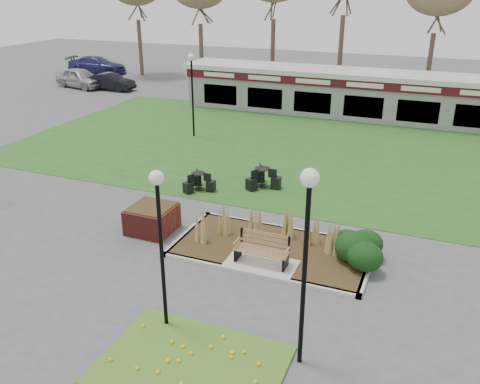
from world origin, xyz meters
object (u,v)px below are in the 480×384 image
at_px(food_pavilion, 368,95).
at_px(lamp_post_far_left, 192,77).
at_px(brick_planter, 152,218).
at_px(car_blue, 97,65).
at_px(lamp_post_near_left, 159,217).
at_px(car_silver, 80,78).
at_px(lamp_post_near_right, 307,227).
at_px(bistro_set_b, 262,180).
at_px(park_bench, 263,248).
at_px(bistro_set_a, 199,184).
at_px(car_black, 111,82).

height_order(food_pavilion, lamp_post_far_left, lamp_post_far_left).
xyz_separation_m(brick_planter, car_blue, (-21.60, 26.00, 0.31)).
xyz_separation_m(lamp_post_near_left, car_silver, (-21.92, 24.50, -2.33)).
bearing_deg(lamp_post_near_right, bistro_set_b, 114.35).
relative_size(park_bench, food_pavilion, 0.07).
bearing_deg(car_blue, bistro_set_b, -141.83).
bearing_deg(car_blue, bistro_set_a, -146.60).
xyz_separation_m(lamp_post_far_left, car_black, (-11.99, 9.08, -2.67)).
bearing_deg(car_black, car_silver, 92.88).
distance_m(lamp_post_near_right, bistro_set_a, 11.37).
xyz_separation_m(lamp_post_far_left, bistro_set_b, (6.17, -5.72, -3.03)).
bearing_deg(bistro_set_b, lamp_post_near_left, -84.79).
relative_size(brick_planter, bistro_set_b, 0.96).
bearing_deg(lamp_post_near_left, park_bench, 71.10).
bearing_deg(food_pavilion, bistro_set_b, -99.08).
bearing_deg(car_silver, car_black, -74.85).
distance_m(bistro_set_a, car_blue, 30.73).
distance_m(brick_planter, bistro_set_a, 4.01).
distance_m(lamp_post_near_left, lamp_post_near_right, 3.57).
height_order(car_silver, car_blue, car_silver).
bearing_deg(car_blue, car_black, -146.99).
distance_m(park_bench, car_silver, 31.13).
xyz_separation_m(brick_planter, bistro_set_b, (2.22, 5.32, -0.18)).
bearing_deg(lamp_post_far_left, car_silver, 148.90).
bearing_deg(bistro_set_a, park_bench, -46.19).
relative_size(food_pavilion, car_silver, 5.34).
bearing_deg(lamp_post_far_left, lamp_post_near_right, -55.66).
bearing_deg(lamp_post_far_left, bistro_set_b, -42.80).
bearing_deg(park_bench, bistro_set_a, 133.81).
height_order(lamp_post_near_left, car_silver, lamp_post_near_left).
bearing_deg(park_bench, car_silver, 138.20).
distance_m(car_silver, car_blue, 6.62).
height_order(food_pavilion, lamp_post_near_right, lamp_post_near_right).
relative_size(bistro_set_b, car_black, 0.39).
distance_m(brick_planter, bistro_set_b, 5.77).
distance_m(bistro_set_b, car_blue, 31.55).
distance_m(food_pavilion, bistro_set_a, 15.69).
height_order(brick_planter, lamp_post_near_left, lamp_post_near_left).
xyz_separation_m(lamp_post_near_right, lamp_post_far_left, (-10.62, 15.54, -0.18)).
height_order(lamp_post_near_right, car_black, lamp_post_near_right).
relative_size(bistro_set_a, car_silver, 0.31).
height_order(brick_planter, lamp_post_far_left, lamp_post_far_left).
relative_size(food_pavilion, bistro_set_b, 15.74).
height_order(park_bench, lamp_post_near_left, lamp_post_near_left).
bearing_deg(lamp_post_near_right, lamp_post_far_left, 124.34).
bearing_deg(park_bench, lamp_post_far_left, 125.31).
relative_size(car_silver, car_blue, 0.86).
bearing_deg(lamp_post_far_left, car_black, 142.87).
bearing_deg(park_bench, car_black, 134.27).
height_order(bistro_set_a, car_blue, car_blue).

